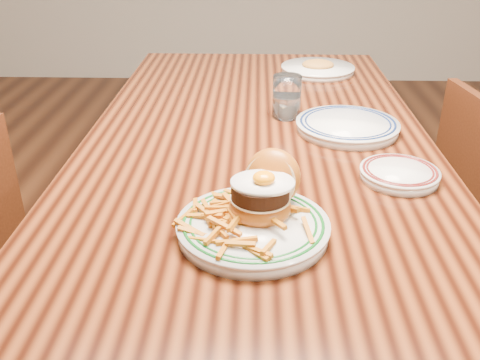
{
  "coord_description": "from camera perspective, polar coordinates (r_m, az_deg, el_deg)",
  "views": [
    {
      "loc": [
        -0.0,
        -1.25,
        1.26
      ],
      "look_at": [
        -0.03,
        -0.44,
        0.84
      ],
      "focal_mm": 40.0,
      "sensor_mm": 36.0,
      "label": 1
    }
  ],
  "objects": [
    {
      "name": "main_plate",
      "position": [
        0.92,
        1.78,
        -3.55
      ],
      "size": [
        0.26,
        0.28,
        0.13
      ],
      "rotation": [
        0.0,
        0.0,
        -0.37
      ],
      "color": "silver",
      "rests_on": "table"
    },
    {
      "name": "rear_plate",
      "position": [
        1.38,
        11.38,
        5.73
      ],
      "size": [
        0.26,
        0.26,
        0.03
      ],
      "rotation": [
        0.0,
        0.0,
        -0.05
      ],
      "color": "silver",
      "rests_on": "table"
    },
    {
      "name": "far_plate",
      "position": [
        1.87,
        8.29,
        11.68
      ],
      "size": [
        0.25,
        0.25,
        0.04
      ],
      "rotation": [
        0.0,
        0.0,
        0.21
      ],
      "color": "silver",
      "rests_on": "table"
    },
    {
      "name": "water_glass",
      "position": [
        1.44,
        5.0,
        8.59
      ],
      "size": [
        0.08,
        0.08,
        0.11
      ],
      "color": "white",
      "rests_on": "table"
    },
    {
      "name": "side_plate",
      "position": [
        1.15,
        16.64,
        0.7
      ],
      "size": [
        0.16,
        0.16,
        0.02
      ],
      "rotation": [
        0.0,
        0.0,
        0.21
      ],
      "color": "silver",
      "rests_on": "table"
    },
    {
      "name": "table",
      "position": [
        1.38,
        1.84,
        1.72
      ],
      "size": [
        0.85,
        1.6,
        0.75
      ],
      "color": "black",
      "rests_on": "floor"
    },
    {
      "name": "floor",
      "position": [
        1.77,
        1.51,
        -17.98
      ],
      "size": [
        6.0,
        6.0,
        0.0
      ],
      "primitive_type": "plane",
      "color": "black",
      "rests_on": "ground"
    }
  ]
}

